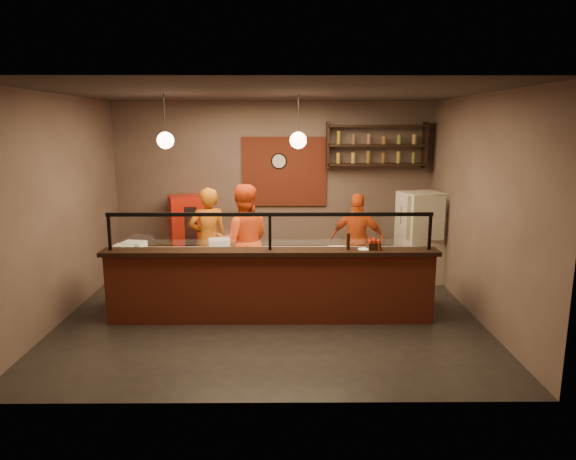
{
  "coord_description": "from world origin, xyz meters",
  "views": [
    {
      "loc": [
        0.2,
        -7.25,
        2.76
      ],
      "look_at": [
        0.25,
        0.3,
        1.22
      ],
      "focal_mm": 32.0,
      "sensor_mm": 36.0,
      "label": 1
    }
  ],
  "objects_px": {
    "fridge": "(420,238)",
    "pizza_dough": "(338,250)",
    "red_cooler": "(188,235)",
    "wall_clock": "(279,161)",
    "pepper_mill": "(348,241)",
    "cook_right": "(358,240)",
    "cook_left": "(209,239)",
    "cook_mid": "(243,242)",
    "condiment_caddy": "(374,246)"
  },
  "relations": [
    {
      "from": "cook_right",
      "to": "pizza_dough",
      "type": "height_order",
      "value": "cook_right"
    },
    {
      "from": "pizza_dough",
      "to": "pepper_mill",
      "type": "xyz_separation_m",
      "value": [
        0.07,
        -0.59,
        0.27
      ]
    },
    {
      "from": "cook_right",
      "to": "condiment_caddy",
      "type": "height_order",
      "value": "cook_right"
    },
    {
      "from": "wall_clock",
      "to": "condiment_caddy",
      "type": "bearing_deg",
      "value": -63.75
    },
    {
      "from": "fridge",
      "to": "pepper_mill",
      "type": "xyz_separation_m",
      "value": [
        -1.51,
        -1.89,
        0.36
      ]
    },
    {
      "from": "wall_clock",
      "to": "pepper_mill",
      "type": "distance_m",
      "value": 3.06
    },
    {
      "from": "wall_clock",
      "to": "condiment_caddy",
      "type": "distance_m",
      "value": 3.21
    },
    {
      "from": "cook_mid",
      "to": "red_cooler",
      "type": "xyz_separation_m",
      "value": [
        -1.14,
        1.36,
        -0.18
      ]
    },
    {
      "from": "cook_mid",
      "to": "pepper_mill",
      "type": "height_order",
      "value": "cook_mid"
    },
    {
      "from": "pepper_mill",
      "to": "wall_clock",
      "type": "bearing_deg",
      "value": 109.84
    },
    {
      "from": "wall_clock",
      "to": "cook_right",
      "type": "bearing_deg",
      "value": -36.29
    },
    {
      "from": "cook_mid",
      "to": "red_cooler",
      "type": "bearing_deg",
      "value": -58.46
    },
    {
      "from": "cook_right",
      "to": "red_cooler",
      "type": "bearing_deg",
      "value": 4.06
    },
    {
      "from": "fridge",
      "to": "red_cooler",
      "type": "bearing_deg",
      "value": 156.32
    },
    {
      "from": "fridge",
      "to": "red_cooler",
      "type": "distance_m",
      "value": 4.24
    },
    {
      "from": "cook_mid",
      "to": "condiment_caddy",
      "type": "height_order",
      "value": "cook_mid"
    },
    {
      "from": "wall_clock",
      "to": "pepper_mill",
      "type": "height_order",
      "value": "wall_clock"
    },
    {
      "from": "fridge",
      "to": "pepper_mill",
      "type": "bearing_deg",
      "value": -144.94
    },
    {
      "from": "fridge",
      "to": "red_cooler",
      "type": "xyz_separation_m",
      "value": [
        -4.2,
        0.55,
        -0.07
      ]
    },
    {
      "from": "pepper_mill",
      "to": "fridge",
      "type": "bearing_deg",
      "value": 51.32
    },
    {
      "from": "fridge",
      "to": "pizza_dough",
      "type": "bearing_deg",
      "value": -156.93
    },
    {
      "from": "pepper_mill",
      "to": "pizza_dough",
      "type": "bearing_deg",
      "value": 96.58
    },
    {
      "from": "cook_left",
      "to": "pizza_dough",
      "type": "relative_size",
      "value": 3.19
    },
    {
      "from": "cook_mid",
      "to": "condiment_caddy",
      "type": "bearing_deg",
      "value": 142.41
    },
    {
      "from": "fridge",
      "to": "cook_mid",
      "type": "bearing_deg",
      "value": 178.67
    },
    {
      "from": "cook_left",
      "to": "pepper_mill",
      "type": "distance_m",
      "value": 2.65
    },
    {
      "from": "red_cooler",
      "to": "fridge",
      "type": "bearing_deg",
      "value": -25.88
    },
    {
      "from": "cook_left",
      "to": "pepper_mill",
      "type": "bearing_deg",
      "value": 128.0
    },
    {
      "from": "cook_left",
      "to": "pepper_mill",
      "type": "xyz_separation_m",
      "value": [
        2.17,
        -1.48,
        0.3
      ]
    },
    {
      "from": "cook_left",
      "to": "cook_right",
      "type": "distance_m",
      "value": 2.57
    },
    {
      "from": "cook_mid",
      "to": "condiment_caddy",
      "type": "distance_m",
      "value": 2.2
    },
    {
      "from": "cook_left",
      "to": "condiment_caddy",
      "type": "bearing_deg",
      "value": 132.02
    },
    {
      "from": "condiment_caddy",
      "to": "fridge",
      "type": "bearing_deg",
      "value": 58.66
    },
    {
      "from": "fridge",
      "to": "pizza_dough",
      "type": "xyz_separation_m",
      "value": [
        -1.58,
        -1.29,
        0.1
      ]
    },
    {
      "from": "wall_clock",
      "to": "red_cooler",
      "type": "height_order",
      "value": "wall_clock"
    },
    {
      "from": "wall_clock",
      "to": "pepper_mill",
      "type": "xyz_separation_m",
      "value": [
        0.99,
        -2.74,
        -0.93
      ]
    },
    {
      "from": "cook_mid",
      "to": "wall_clock",
      "type": "bearing_deg",
      "value": -116.95
    },
    {
      "from": "fridge",
      "to": "cook_left",
      "type": "bearing_deg",
      "value": 169.97
    },
    {
      "from": "cook_left",
      "to": "red_cooler",
      "type": "height_order",
      "value": "cook_left"
    },
    {
      "from": "fridge",
      "to": "pizza_dough",
      "type": "height_order",
      "value": "fridge"
    },
    {
      "from": "cook_left",
      "to": "red_cooler",
      "type": "bearing_deg",
      "value": -78.79
    },
    {
      "from": "cook_left",
      "to": "red_cooler",
      "type": "relative_size",
      "value": 1.18
    },
    {
      "from": "wall_clock",
      "to": "cook_left",
      "type": "bearing_deg",
      "value": -133.15
    },
    {
      "from": "cook_mid",
      "to": "cook_right",
      "type": "relative_size",
      "value": 1.15
    },
    {
      "from": "cook_left",
      "to": "fridge",
      "type": "xyz_separation_m",
      "value": [
        3.68,
        0.4,
        -0.07
      ]
    },
    {
      "from": "wall_clock",
      "to": "pizza_dough",
      "type": "bearing_deg",
      "value": -66.8
    },
    {
      "from": "cook_mid",
      "to": "cook_right",
      "type": "height_order",
      "value": "cook_mid"
    },
    {
      "from": "cook_left",
      "to": "cook_right",
      "type": "relative_size",
      "value": 1.08
    },
    {
      "from": "pepper_mill",
      "to": "red_cooler",
      "type": "bearing_deg",
      "value": 137.9
    },
    {
      "from": "wall_clock",
      "to": "pepper_mill",
      "type": "relative_size",
      "value": 1.33
    }
  ]
}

